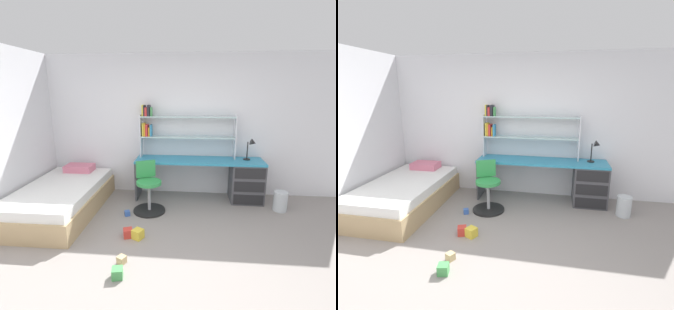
% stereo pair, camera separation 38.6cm
% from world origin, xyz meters
% --- Properties ---
extents(ground_plane, '(5.97, 5.76, 0.02)m').
position_xyz_m(ground_plane, '(0.00, 0.00, -0.01)').
color(ground_plane, gray).
extents(room_shell, '(5.97, 5.76, 2.56)m').
position_xyz_m(room_shell, '(-1.24, 1.23, 1.28)').
color(room_shell, silver).
rests_on(room_shell, ground_plane).
extents(desk, '(2.23, 0.54, 0.74)m').
position_xyz_m(desk, '(0.92, 2.09, 0.42)').
color(desk, teal).
rests_on(desk, ground_plane).
extents(bookshelf_hutch, '(1.70, 0.22, 0.93)m').
position_xyz_m(bookshelf_hutch, '(-0.11, 2.24, 1.28)').
color(bookshelf_hutch, silver).
rests_on(bookshelf_hutch, desk).
extents(desk_lamp, '(0.20, 0.17, 0.38)m').
position_xyz_m(desk_lamp, '(1.21, 2.12, 0.99)').
color(desk_lamp, black).
rests_on(desk_lamp, desk).
extents(swivel_chair, '(0.52, 0.52, 0.81)m').
position_xyz_m(swivel_chair, '(-0.50, 1.52, 0.32)').
color(swivel_chair, black).
rests_on(swivel_chair, ground_plane).
extents(bed_platform, '(1.14, 2.00, 0.57)m').
position_xyz_m(bed_platform, '(-1.89, 1.37, 0.23)').
color(bed_platform, tan).
rests_on(bed_platform, ground_plane).
extents(waste_bin, '(0.22, 0.22, 0.32)m').
position_xyz_m(waste_bin, '(1.64, 1.72, 0.16)').
color(waste_bin, silver).
rests_on(waste_bin, ground_plane).
extents(toy_block_green_0, '(0.13, 0.13, 0.11)m').
position_xyz_m(toy_block_green_0, '(-0.57, -0.07, 0.06)').
color(toy_block_green_0, '#479E51').
rests_on(toy_block_green_0, ground_plane).
extents(toy_block_yellow_1, '(0.17, 0.17, 0.13)m').
position_xyz_m(toy_block_yellow_1, '(-0.51, 0.69, 0.06)').
color(toy_block_yellow_1, gold).
rests_on(toy_block_yellow_1, ground_plane).
extents(toy_block_natural_2, '(0.12, 0.12, 0.09)m').
position_xyz_m(toy_block_natural_2, '(-0.59, 0.17, 0.04)').
color(toy_block_natural_2, tan).
rests_on(toy_block_natural_2, ground_plane).
extents(toy_block_red_3, '(0.15, 0.15, 0.12)m').
position_xyz_m(toy_block_red_3, '(-0.65, 0.71, 0.06)').
color(toy_block_red_3, red).
rests_on(toy_block_red_3, ground_plane).
extents(toy_block_blue_4, '(0.10, 0.10, 0.08)m').
position_xyz_m(toy_block_blue_4, '(-0.81, 1.31, 0.04)').
color(toy_block_blue_4, '#3860B7').
rests_on(toy_block_blue_4, ground_plane).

